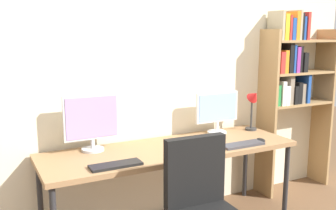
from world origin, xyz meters
TOP-DOWN VIEW (x-y plane):
  - wall_back at (0.00, 1.02)m, footprint 4.54×0.10m
  - desk at (0.00, 0.60)m, footprint 2.14×0.68m
  - bookshelf at (1.53, 0.83)m, footprint 0.83×0.28m
  - monitor_left at (-0.60, 0.81)m, footprint 0.45×0.18m
  - monitor_right at (0.60, 0.81)m, footprint 0.44×0.18m
  - desk_lamp at (0.97, 0.74)m, footprint 0.11×0.16m
  - keyboard_left at (-0.56, 0.37)m, footprint 0.38×0.13m
  - keyboard_right at (0.56, 0.37)m, footprint 0.38×0.13m
  - mouse_left_side at (0.78, 0.39)m, footprint 0.06×0.10m
  - mouse_right_side at (-0.03, 0.43)m, footprint 0.06×0.10m
  - coffee_mug at (0.23, 0.48)m, footprint 0.11×0.08m

SIDE VIEW (x-z plane):
  - desk at x=0.00m, z-range 0.32..1.06m
  - keyboard_left at x=-0.56m, z-range 0.74..0.76m
  - keyboard_right at x=0.56m, z-range 0.74..0.76m
  - mouse_left_side at x=0.78m, z-range 0.74..0.77m
  - mouse_right_side at x=-0.03m, z-range 0.74..0.77m
  - coffee_mug at x=0.23m, z-range 0.74..0.83m
  - monitor_right at x=0.60m, z-range 0.76..1.15m
  - monitor_left at x=-0.60m, z-range 0.76..1.22m
  - desk_lamp at x=0.97m, z-range 0.81..1.22m
  - bookshelf at x=1.53m, z-range 0.27..2.17m
  - wall_back at x=0.00m, z-range 0.00..2.60m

